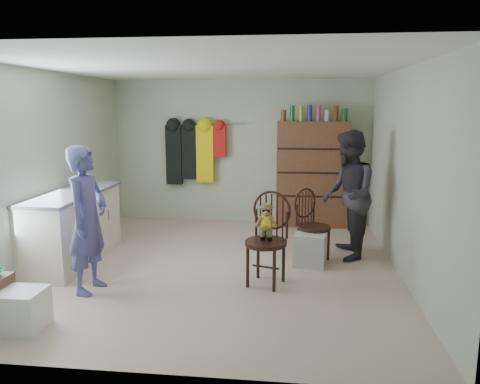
# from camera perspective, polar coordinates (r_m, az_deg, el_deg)

# --- Properties ---
(ground_plane) EXTENTS (5.00, 5.00, 0.00)m
(ground_plane) POSITION_cam_1_polar(r_m,az_deg,el_deg) (6.13, -2.57, -9.06)
(ground_plane) COLOR beige
(ground_plane) RESTS_ON ground
(room_walls) EXTENTS (5.00, 5.00, 5.00)m
(room_walls) POSITION_cam_1_polar(r_m,az_deg,el_deg) (6.32, -1.92, 6.19)
(room_walls) COLOR beige
(room_walls) RESTS_ON ground
(counter) EXTENTS (0.64, 1.86, 0.94)m
(counter) POSITION_cam_1_polar(r_m,az_deg,el_deg) (6.58, -19.66, -4.02)
(counter) COLOR silver
(counter) RESTS_ON ground
(plastic_tub) EXTENTS (0.40, 0.38, 0.38)m
(plastic_tub) POSITION_cam_1_polar(r_m,az_deg,el_deg) (4.88, -25.02, -12.91)
(plastic_tub) COLOR white
(plastic_tub) RESTS_ON ground
(chair_front) EXTENTS (0.60, 0.60, 1.08)m
(chair_front) POSITION_cam_1_polar(r_m,az_deg,el_deg) (5.40, 3.38, -4.84)
(chair_front) COLOR black
(chair_front) RESTS_ON ground
(chair_far) EXTENTS (0.60, 0.60, 0.96)m
(chair_far) POSITION_cam_1_polar(r_m,az_deg,el_deg) (6.37, 8.62, -3.59)
(chair_far) COLOR black
(chair_far) RESTS_ON ground
(striped_bag) EXTENTS (0.44, 0.37, 0.42)m
(striped_bag) POSITION_cam_1_polar(r_m,az_deg,el_deg) (6.16, 8.51, -7.03)
(striped_bag) COLOR #E57D72
(striped_bag) RESTS_ON ground
(person_left) EXTENTS (0.45, 0.63, 1.63)m
(person_left) POSITION_cam_1_polar(r_m,az_deg,el_deg) (5.39, -18.10, -3.22)
(person_left) COLOR #4C4A88
(person_left) RESTS_ON ground
(person_right) EXTENTS (0.68, 0.86, 1.74)m
(person_right) POSITION_cam_1_polar(r_m,az_deg,el_deg) (6.44, 13.02, -0.36)
(person_right) COLOR #2D2B33
(person_right) RESTS_ON ground
(dresser) EXTENTS (1.20, 0.39, 2.07)m
(dresser) POSITION_cam_1_polar(r_m,az_deg,el_deg) (8.09, 8.78, 2.26)
(dresser) COLOR brown
(dresser) RESTS_ON ground
(coat_rack) EXTENTS (1.42, 0.12, 1.09)m
(coat_rack) POSITION_cam_1_polar(r_m,az_deg,el_deg) (8.31, -5.69, 4.87)
(coat_rack) COLOR #99999E
(coat_rack) RESTS_ON ground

